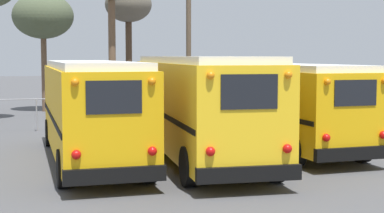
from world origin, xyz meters
The scene contains 8 objects.
ground_plane centered at (0.00, 0.00, 0.00)m, with size 160.00×160.00×0.00m, color #4C4C4F.
school_bus_0 centered at (-3.33, -0.77, 1.67)m, with size 2.58×9.85×3.08m.
school_bus_1 centered at (0.00, -1.02, 1.76)m, with size 3.02×10.87×3.22m.
school_bus_2 centered at (3.33, 0.58, 1.63)m, with size 2.94×10.34×2.96m.
utility_pole centered at (2.39, 9.04, 4.69)m, with size 1.80×0.25×8.97m.
bare_tree_0 centered at (0.59, 16.22, 6.12)m, with size 2.78×2.78×7.33m.
bare_tree_2 centered at (-4.35, 16.51, 5.50)m, with size 3.51×3.51×6.86m.
fence_line centered at (0.00, 7.08, 0.98)m, with size 14.72×0.06×1.42m.
Camera 1 is at (-5.02, -18.85, 3.23)m, focal length 55.00 mm.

